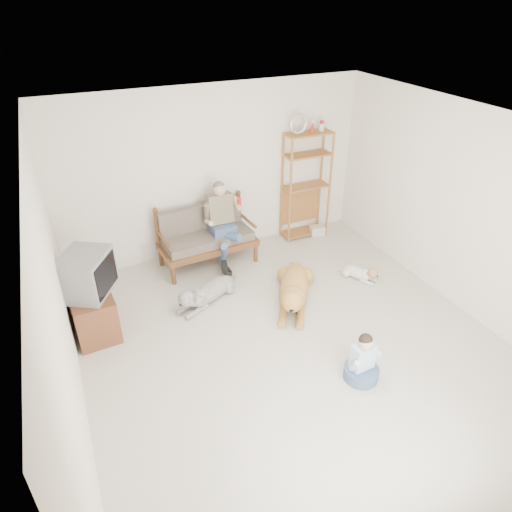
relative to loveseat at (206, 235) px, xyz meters
name	(u,v)px	position (x,y,z in m)	size (l,w,h in m)	color
floor	(294,345)	(0.32, -2.37, -0.49)	(5.50, 5.50, 0.00)	silver
ceiling	(306,131)	(0.32, -2.37, 2.21)	(5.50, 5.50, 0.00)	white
wall_back	(215,172)	(0.32, 0.38, 0.86)	(5.00, 5.00, 0.00)	silver
wall_front	(509,454)	(0.32, -5.12, 0.86)	(5.00, 5.00, 0.00)	silver
wall_left	(59,310)	(-2.18, -2.37, 0.86)	(5.50, 5.50, 0.00)	silver
wall_right	(468,213)	(2.82, -2.37, 0.86)	(5.50, 5.50, 0.00)	silver
loveseat	(206,235)	(0.00, 0.00, 0.00)	(1.54, 0.80, 0.95)	brown
man	(224,230)	(0.22, -0.22, 0.14)	(0.51, 0.73, 1.19)	#44587D
etagere	(306,185)	(1.89, 0.18, 0.47)	(0.82, 0.36, 2.16)	#9E6531
book_stack	(317,230)	(2.11, 0.07, -0.41)	(0.25, 0.18, 0.16)	silver
tv_stand	(92,311)	(-1.90, -1.02, -0.19)	(0.55, 0.93, 0.60)	brown
crt_tv	(86,274)	(-1.87, -1.04, 0.38)	(0.77, 0.82, 0.53)	slate
wall_outlet	(144,247)	(-0.93, 0.36, -0.19)	(0.12, 0.02, 0.08)	silver
golden_retriever	(294,290)	(0.76, -1.56, -0.28)	(0.98, 1.48, 0.50)	#B68C3F
shaggy_dog	(206,293)	(-0.38, -1.05, -0.33)	(1.14, 0.68, 0.37)	silver
terrier	(362,273)	(1.98, -1.48, -0.37)	(0.40, 0.64, 0.26)	white
child	(362,362)	(0.77, -3.16, -0.26)	(0.40, 0.40, 0.63)	#44587D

